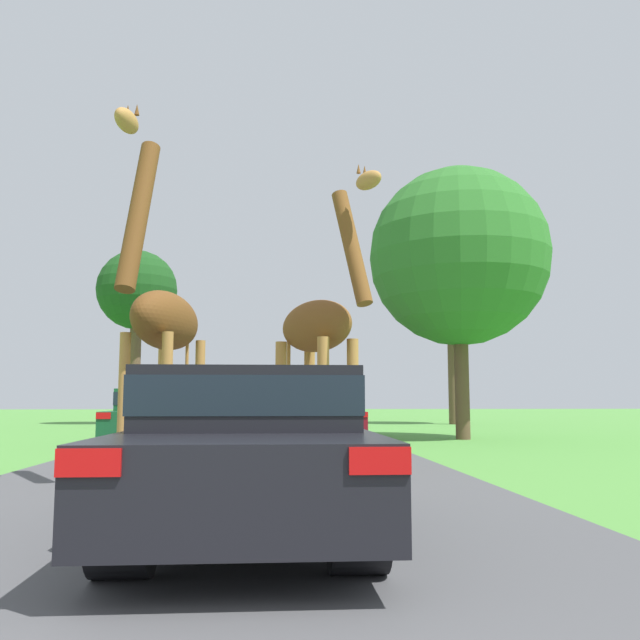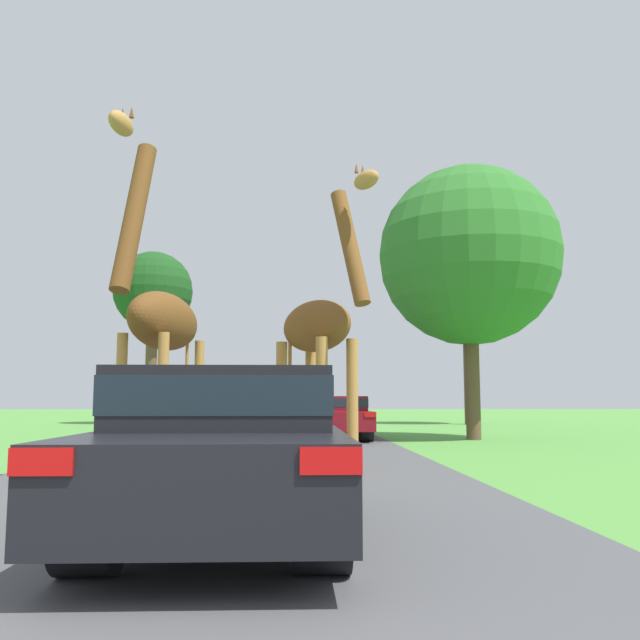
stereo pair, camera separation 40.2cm
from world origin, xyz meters
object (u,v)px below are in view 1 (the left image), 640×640
giraffe_near_road (320,334)px  car_lead_maroon (249,446)px  giraffe_companion (163,318)px  car_far_ahead (154,415)px  tree_centre_back (137,292)px  tree_right_cluster (459,257)px  tree_left_edge (452,301)px  car_queue_right (210,413)px  car_verge_right (326,413)px  car_queue_left (328,415)px

giraffe_near_road → car_lead_maroon: bearing=46.2°
car_lead_maroon → giraffe_near_road: bearing=79.7°
giraffe_companion → car_far_ahead: size_ratio=1.11×
tree_centre_back → tree_right_cluster: bearing=-46.4°
giraffe_companion → tree_left_edge: bearing=-103.3°
car_queue_right → car_far_ahead: bearing=-101.6°
car_verge_right → tree_left_edge: (6.50, 5.83, 5.20)m
giraffe_near_road → car_far_ahead: (-3.92, 6.71, -1.52)m
car_lead_maroon → car_far_ahead: bearing=103.2°
tree_left_edge → giraffe_near_road: bearing=-111.3°
giraffe_companion → tree_right_cluster: 12.16m
car_far_ahead → tree_right_cluster: size_ratio=0.57×
car_queue_right → car_queue_left: (3.74, -3.20, -0.01)m
car_far_ahead → tree_centre_back: 15.26m
giraffe_companion → car_lead_maroon: (1.47, -4.32, -1.62)m
car_queue_right → tree_centre_back: bearing=115.7°
car_queue_left → tree_centre_back: 15.58m
car_far_ahead → tree_left_edge: bearing=48.5°
tree_centre_back → car_queue_right: bearing=-64.3°
giraffe_companion → car_queue_left: bearing=-96.4°
car_far_ahead → car_queue_left: bearing=19.9°
car_queue_right → car_verge_right: 4.81m
giraffe_companion → car_verge_right: giraffe_companion is taller
tree_left_edge → tree_right_cluster: bearing=-104.1°
giraffe_near_road → tree_centre_back: bearing=-104.2°
giraffe_near_road → car_lead_maroon: (-1.02, -5.62, -1.52)m
car_lead_maroon → car_verge_right: 19.81m
car_lead_maroon → tree_centre_back: size_ratio=0.54×
car_verge_right → car_queue_right: bearing=-149.7°
car_queue_right → car_lead_maroon: bearing=-83.8°
giraffe_companion → car_queue_right: giraffe_companion is taller
car_lead_maroon → car_far_ahead: 12.66m
tree_left_edge → car_verge_right: bearing=-138.1°
giraffe_companion → car_far_ahead: bearing=-67.4°
tree_left_edge → tree_right_cluster: size_ratio=0.97×
giraffe_companion → car_queue_right: bearing=-75.7°
giraffe_companion → car_lead_maroon: 4.85m
car_queue_left → car_far_ahead: bearing=-160.1°
car_far_ahead → car_verge_right: bearing=54.9°
giraffe_companion → car_queue_left: size_ratio=1.23×
car_far_ahead → car_queue_right: bearing=78.4°
car_lead_maroon → car_verge_right: car_lead_maroon is taller
car_lead_maroon → car_queue_right: 17.35m
giraffe_near_road → car_queue_left: bearing=-129.2°
car_queue_left → car_far_ahead: 5.06m
car_queue_left → car_far_ahead: (-4.76, -1.72, 0.07)m
car_lead_maroon → car_far_ahead: size_ratio=0.95×
car_queue_left → tree_centre_back: size_ratio=0.51×
tree_left_edge → tree_centre_back: 14.99m
car_lead_maroon → car_queue_left: 14.17m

